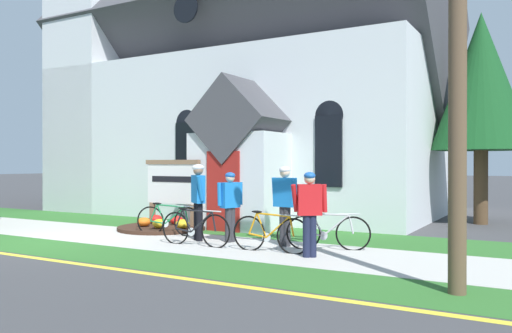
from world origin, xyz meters
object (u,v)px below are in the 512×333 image
object	(u,v)px
bicycle_white	(328,232)
bicycle_orange	(195,228)
cyclist_in_yellow_jersey	(198,195)
cyclist_in_red_jersey	(310,208)
bicycle_black	(169,220)
cyclist_in_white_jersey	(285,199)
church_sign	(172,184)
bicycle_red	(271,233)
roadside_conifer	(481,82)
cyclist_in_orange_jersey	(230,202)

from	to	relation	value
bicycle_white	bicycle_orange	bearing A→B (deg)	-160.77
cyclist_in_yellow_jersey	cyclist_in_red_jersey	xyz separation A→B (m)	(3.08, -0.68, -0.11)
bicycle_black	cyclist_in_white_jersey	xyz separation A→B (m)	(3.23, -0.07, 0.64)
church_sign	bicycle_white	world-z (taller)	church_sign
bicycle_white	cyclist_in_white_jersey	world-z (taller)	cyclist_in_white_jersey
bicycle_black	bicycle_red	xyz separation A→B (m)	(3.30, -0.86, 0.00)
church_sign	roadside_conifer	xyz separation A→B (m)	(7.25, 5.22, 2.94)
bicycle_orange	cyclist_in_yellow_jersey	world-z (taller)	cyclist_in_yellow_jersey
cyclist_in_orange_jersey	bicycle_red	bearing A→B (deg)	-26.33
church_sign	cyclist_in_white_jersey	size ratio (longest dim) A/B	1.09
bicycle_red	cyclist_in_red_jersey	size ratio (longest dim) A/B	1.06
cyclist_in_white_jersey	roadside_conifer	bearing A→B (deg)	64.25
roadside_conifer	cyclist_in_red_jersey	bearing A→B (deg)	-106.16
bicycle_black	cyclist_in_yellow_jersey	distance (m)	1.36
bicycle_orange	bicycle_white	distance (m)	2.84
bicycle_red	cyclist_in_yellow_jersey	bearing A→B (deg)	166.30
bicycle_black	bicycle_red	bearing A→B (deg)	-14.56
bicycle_black	cyclist_in_white_jersey	world-z (taller)	cyclist_in_white_jersey
bicycle_white	bicycle_red	distance (m)	1.22
bicycle_orange	cyclist_in_white_jersey	bearing A→B (deg)	26.90
bicycle_black	cyclist_in_orange_jersey	distance (m)	1.98
bicycle_white	cyclist_in_white_jersey	size ratio (longest dim) A/B	0.95
bicycle_orange	roadside_conifer	world-z (taller)	roadside_conifer
cyclist_in_yellow_jersey	cyclist_in_red_jersey	size ratio (longest dim) A/B	1.09
church_sign	bicycle_black	distance (m)	1.73
bicycle_white	cyclist_in_yellow_jersey	bearing A→B (deg)	-174.10
cyclist_in_orange_jersey	cyclist_in_yellow_jersey	xyz separation A→B (m)	(-0.76, -0.17, 0.13)
cyclist_in_white_jersey	bicycle_red	bearing A→B (deg)	-84.82
cyclist_in_white_jersey	roadside_conifer	world-z (taller)	roadside_conifer
church_sign	cyclist_in_orange_jersey	xyz separation A→B (m)	(2.78, -1.39, -0.30)
bicycle_red	cyclist_in_red_jersey	bearing A→B (deg)	-9.18
bicycle_red	cyclist_in_red_jersey	distance (m)	1.08
cyclist_in_orange_jersey	roadside_conifer	xyz separation A→B (m)	(4.48, 6.61, 3.24)
bicycle_orange	cyclist_in_orange_jersey	distance (m)	1.03
cyclist_in_yellow_jersey	bicycle_white	bearing A→B (deg)	5.90
church_sign	cyclist_in_yellow_jersey	xyz separation A→B (m)	(2.01, -1.56, -0.17)
church_sign	bicycle_red	world-z (taller)	church_sign
bicycle_orange	cyclist_in_yellow_jersey	xyz separation A→B (m)	(-0.36, 0.62, 0.67)
bicycle_white	roadside_conifer	xyz separation A→B (m)	(2.19, 6.46, 3.78)
bicycle_orange	bicycle_white	bearing A→B (deg)	19.23
bicycle_black	cyclist_in_yellow_jersey	bearing A→B (deg)	-16.19
bicycle_orange	cyclist_in_yellow_jersey	distance (m)	0.98
church_sign	cyclist_in_white_jersey	xyz separation A→B (m)	(4.11, -1.30, -0.20)
bicycle_orange	bicycle_white	world-z (taller)	bicycle_orange
cyclist_in_yellow_jersey	roadside_conifer	distance (m)	9.11
church_sign	bicycle_red	xyz separation A→B (m)	(4.18, -2.09, -0.84)
bicycle_white	cyclist_in_white_jersey	distance (m)	1.15
church_sign	bicycle_red	size ratio (longest dim) A/B	1.10
cyclist_in_white_jersey	cyclist_in_red_jersey	xyz separation A→B (m)	(0.99, -0.93, -0.07)
cyclist_in_red_jersey	bicycle_white	bearing A→B (deg)	91.88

